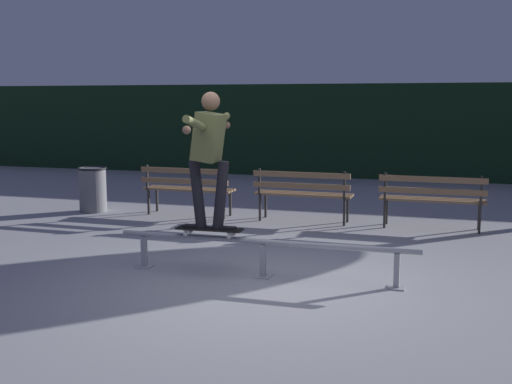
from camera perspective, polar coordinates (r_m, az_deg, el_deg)
ground_plane at (r=6.88m, az=-0.02°, el=-8.41°), size 90.00×90.00×0.00m
hedge_backdrop at (r=16.59m, az=10.14°, el=5.56°), size 24.00×1.20×2.40m
grind_rail at (r=7.05m, az=0.64°, el=-5.19°), size 3.49×0.18×0.44m
skateboard at (r=7.21m, az=-4.27°, el=-3.43°), size 0.78×0.22×0.09m
skateboarder at (r=7.07m, az=-4.33°, el=4.01°), size 0.62×1.41×1.56m
park_bench_leftmost at (r=10.80m, az=-6.33°, el=0.62°), size 1.61×0.45×0.88m
park_bench_left_center at (r=10.18m, az=4.29°, el=0.18°), size 1.61×0.45×0.88m
park_bench_right_center at (r=9.95m, az=15.82°, el=-0.31°), size 1.61×0.45×0.88m
trash_can at (r=11.55m, az=-14.72°, el=0.28°), size 0.52×0.52×0.80m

